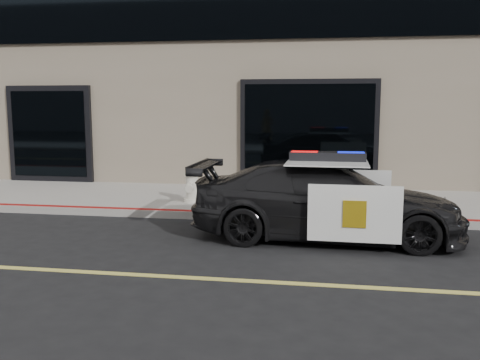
# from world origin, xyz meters

# --- Properties ---
(ground) EXTENTS (120.00, 120.00, 0.00)m
(ground) POSITION_xyz_m (0.00, 0.00, 0.00)
(ground) COLOR black
(ground) RESTS_ON ground
(sidewalk_n) EXTENTS (60.00, 3.50, 0.15)m
(sidewalk_n) POSITION_xyz_m (0.00, 5.25, 0.07)
(sidewalk_n) COLOR gray
(sidewalk_n) RESTS_ON ground
(police_car) EXTENTS (2.14, 4.58, 1.48)m
(police_car) POSITION_xyz_m (-0.50, 2.42, 0.66)
(police_car) COLOR black
(police_car) RESTS_ON ground
(fire_hydrant) EXTENTS (0.36, 0.50, 0.79)m
(fire_hydrant) POSITION_xyz_m (-3.39, 4.51, 0.52)
(fire_hydrant) COLOR silver
(fire_hydrant) RESTS_ON sidewalk_n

